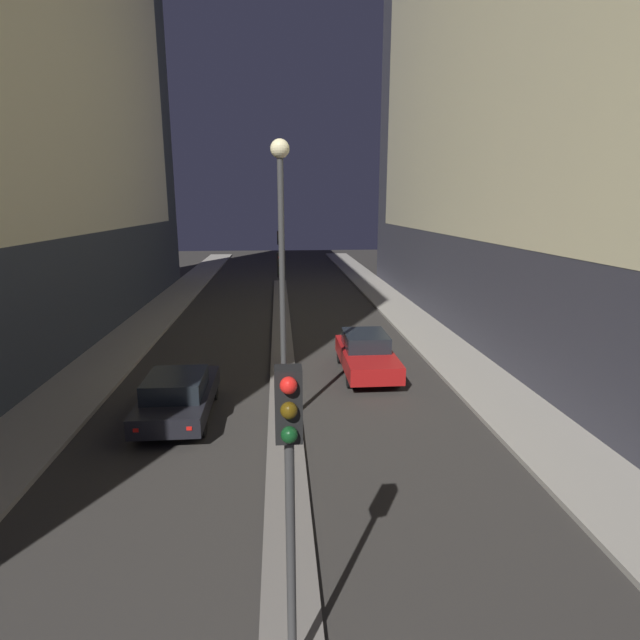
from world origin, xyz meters
name	(u,v)px	position (x,y,z in m)	size (l,w,h in m)	color
building_right	(551,13)	(11.29, 20.11, 13.85)	(6.01, 40.23, 27.68)	#383842
median_strip	(282,345)	(0.00, 19.63, 0.07)	(0.95, 37.26, 0.13)	#66605B
traffic_light_near	(289,458)	(0.00, 3.56, 3.29)	(0.32, 0.42, 4.28)	#383838
traffic_light_mid	(281,283)	(0.00, 17.02, 3.29)	(0.32, 0.42, 4.28)	#383838
traffic_light_far	(280,248)	(0.00, 32.11, 3.29)	(0.32, 0.42, 4.28)	#383838
street_lamp	(281,240)	(0.00, 11.58, 5.29)	(0.49, 0.49, 7.72)	#383838
car_left_lane	(178,395)	(-3.12, 12.24, 0.73)	(1.91, 4.32, 1.42)	black
car_right_lane	(366,354)	(3.12, 15.79, 0.76)	(1.85, 4.47, 1.49)	maroon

